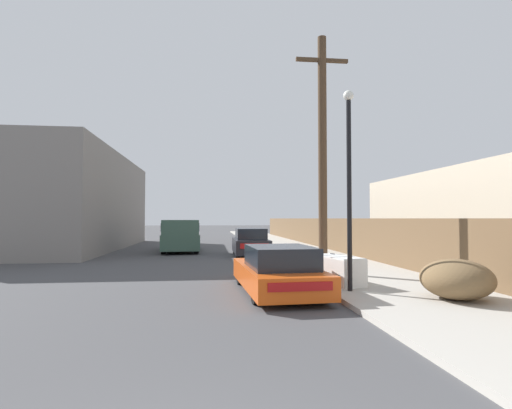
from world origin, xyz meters
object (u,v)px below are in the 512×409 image
pickup_truck (180,236)px  street_lamp (349,175)px  discarded_fridge (337,270)px  brush_pile (456,279)px  utility_pole (323,150)px  parked_sports_car_red (278,271)px  car_parked_mid (250,243)px

pickup_truck → street_lamp: 14.82m
discarded_fridge → street_lamp: size_ratio=0.37×
discarded_fridge → brush_pile: size_ratio=1.12×
discarded_fridge → utility_pole: size_ratio=0.24×
parked_sports_car_red → utility_pole: 4.98m
car_parked_mid → utility_pole: bearing=-77.7°
car_parked_mid → pickup_truck: pickup_truck is taller
pickup_truck → brush_pile: 16.65m
car_parked_mid → street_lamp: 11.44m
pickup_truck → utility_pole: (5.44, -10.44, 3.31)m
brush_pile → street_lamp: bearing=147.4°
discarded_fridge → parked_sports_car_red: (-1.77, -0.56, 0.06)m
parked_sports_car_red → utility_pole: (2.00, 2.72, 3.67)m
parked_sports_car_red → brush_pile: parked_sports_car_red is taller
brush_pile → parked_sports_car_red: bearing=153.6°
street_lamp → car_parked_mid: bearing=97.0°
parked_sports_car_red → pickup_truck: 13.60m
brush_pile → pickup_truck: bearing=115.6°
discarded_fridge → street_lamp: street_lamp is taller
pickup_truck → brush_pile: bearing=111.7°
car_parked_mid → utility_pole: utility_pole is taller
discarded_fridge → car_parked_mid: 10.07m
utility_pole → street_lamp: (-0.27, -3.29, -1.19)m
utility_pole → street_lamp: 3.50m
discarded_fridge → pickup_truck: 13.64m
parked_sports_car_red → car_parked_mid: (0.37, 10.53, 0.10)m
utility_pole → brush_pile: bearing=-69.1°
discarded_fridge → parked_sports_car_red: bearing=-177.4°
car_parked_mid → pickup_truck: (-3.81, 2.62, 0.26)m
car_parked_mid → brush_pile: 12.85m
pickup_truck → car_parked_mid: bearing=141.6°
discarded_fridge → pickup_truck: (-5.21, 12.59, 0.42)m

